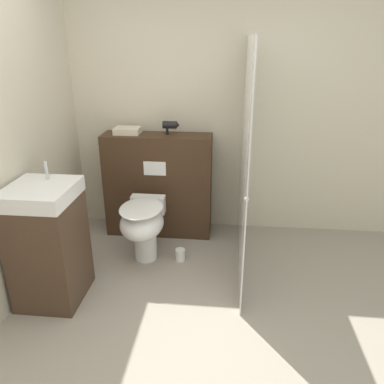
# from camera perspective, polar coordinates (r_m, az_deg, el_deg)

# --- Properties ---
(ground_plane) EXTENTS (12.00, 12.00, 0.00)m
(ground_plane) POSITION_cam_1_polar(r_m,az_deg,el_deg) (2.73, -2.85, -23.28)
(ground_plane) COLOR #9E9384
(wall_back) EXTENTS (8.00, 0.06, 2.50)m
(wall_back) POSITION_cam_1_polar(r_m,az_deg,el_deg) (3.91, 1.10, 11.97)
(wall_back) COLOR beige
(wall_back) RESTS_ON ground_plane
(partition_panel) EXTENTS (1.10, 0.31, 1.07)m
(partition_panel) POSITION_cam_1_polar(r_m,az_deg,el_deg) (3.92, -5.14, 1.03)
(partition_panel) COLOR #3D2819
(partition_panel) RESTS_ON ground_plane
(shower_glass) EXTENTS (0.04, 1.50, 1.98)m
(shower_glass) POSITION_cam_1_polar(r_m,az_deg,el_deg) (3.20, 7.95, 4.61)
(shower_glass) COLOR silver
(shower_glass) RESTS_ON ground_plane
(toilet) EXTENTS (0.39, 0.59, 0.58)m
(toilet) POSITION_cam_1_polar(r_m,az_deg,el_deg) (3.45, -7.45, -4.92)
(toilet) COLOR white
(toilet) RESTS_ON ground_plane
(sink_vanity) EXTENTS (0.48, 0.52, 1.10)m
(sink_vanity) POSITION_cam_1_polar(r_m,az_deg,el_deg) (3.12, -21.01, -7.37)
(sink_vanity) COLOR #473323
(sink_vanity) RESTS_ON ground_plane
(hair_drier) EXTENTS (0.17, 0.07, 0.13)m
(hair_drier) POSITION_cam_1_polar(r_m,az_deg,el_deg) (3.74, -3.28, 10.12)
(hair_drier) COLOR black
(hair_drier) RESTS_ON partition_panel
(folded_towel) EXTENTS (0.25, 0.19, 0.06)m
(folded_towel) POSITION_cam_1_polar(r_m,az_deg,el_deg) (3.83, -9.80, 9.20)
(folded_towel) COLOR beige
(folded_towel) RESTS_ON partition_panel
(spare_toilet_roll) EXTENTS (0.09, 0.09, 0.12)m
(spare_toilet_roll) POSITION_cam_1_polar(r_m,az_deg,el_deg) (3.59, -1.81, -9.52)
(spare_toilet_roll) COLOR white
(spare_toilet_roll) RESTS_ON ground_plane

